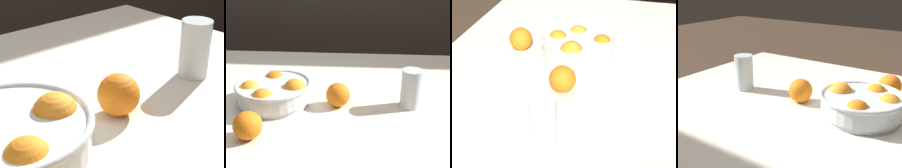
% 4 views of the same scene
% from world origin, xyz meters
% --- Properties ---
extents(dining_table, '(1.42, 1.05, 0.75)m').
position_xyz_m(dining_table, '(0.00, 0.00, 0.68)').
color(dining_table, beige).
rests_on(dining_table, ground_plane).
extents(fruit_bowl, '(0.26, 0.26, 0.10)m').
position_xyz_m(fruit_bowl, '(-0.06, -0.04, 0.80)').
color(fruit_bowl, silver).
rests_on(fruit_bowl, dining_table).
extents(juice_glass, '(0.07, 0.07, 0.13)m').
position_xyz_m(juice_glass, '(0.40, -0.03, 0.81)').
color(juice_glass, '#F4A314').
rests_on(juice_glass, dining_table).
extents(orange_loose_front, '(0.08, 0.08, 0.08)m').
position_xyz_m(orange_loose_front, '(0.15, -0.04, 0.79)').
color(orange_loose_front, orange).
rests_on(orange_loose_front, dining_table).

